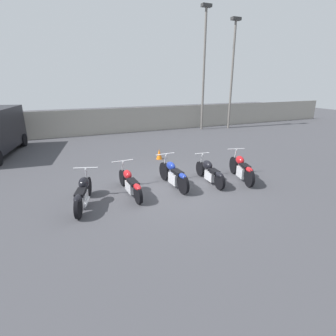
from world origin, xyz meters
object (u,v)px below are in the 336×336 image
motorcycle_slot_0 (83,193)px  motorcycle_slot_4 (242,168)px  traffic_cone_near (159,154)px  motorcycle_slot_2 (174,175)px  light_pole_left (233,66)px  motorcycle_slot_1 (130,183)px  motorcycle_slot_3 (210,172)px  light_pole_right (204,60)px

motorcycle_slot_0 → motorcycle_slot_4: 5.57m
motorcycle_slot_4 → traffic_cone_near: size_ratio=4.24×
motorcycle_slot_2 → motorcycle_slot_4: (2.55, -0.39, 0.01)m
light_pole_left → motorcycle_slot_1: light_pole_left is taller
motorcycle_slot_3 → traffic_cone_near: motorcycle_slot_3 is taller
light_pole_left → motorcycle_slot_0: (-11.92, -9.51, -4.09)m
motorcycle_slot_4 → traffic_cone_near: 4.13m
motorcycle_slot_2 → motorcycle_slot_3: 1.36m
traffic_cone_near → motorcycle_slot_2: bearing=-103.3°
motorcycle_slot_1 → traffic_cone_near: bearing=53.1°
traffic_cone_near → motorcycle_slot_4: bearing=-64.8°
motorcycle_slot_2 → motorcycle_slot_1: bearing=178.8°
light_pole_right → motorcycle_slot_0: 14.57m
light_pole_left → motorcycle_slot_0: 15.78m
light_pole_right → motorcycle_slot_2: (-6.73, -9.56, -4.44)m
traffic_cone_near → motorcycle_slot_3: bearing=-80.9°
motorcycle_slot_2 → motorcycle_slot_4: bearing=-11.4°
motorcycle_slot_0 → motorcycle_slot_4: size_ratio=0.99×
motorcycle_slot_2 → traffic_cone_near: size_ratio=4.34×
motorcycle_slot_3 → traffic_cone_near: 3.54m
motorcycle_slot_0 → traffic_cone_near: 5.29m
motorcycle_slot_2 → motorcycle_slot_0: bearing=-176.6°
motorcycle_slot_0 → motorcycle_slot_2: bearing=23.5°
light_pole_right → motorcycle_slot_2: light_pole_right is taller
motorcycle_slot_0 → motorcycle_slot_3: bearing=19.7°
light_pole_right → traffic_cone_near: 9.76m
light_pole_right → motorcycle_slot_0: bearing=-134.6°
motorcycle_slot_0 → motorcycle_slot_3: 4.37m
light_pole_left → motorcycle_slot_4: bearing=-123.6°
motorcycle_slot_1 → motorcycle_slot_2: motorcycle_slot_2 is taller
light_pole_right → motorcycle_slot_2: bearing=-125.1°
motorcycle_slot_0 → light_pole_right: bearing=62.9°
light_pole_left → traffic_cone_near: bearing=-144.2°
motorcycle_slot_3 → motorcycle_slot_4: 1.23m
motorcycle_slot_0 → motorcycle_slot_4: (5.57, -0.07, 0.01)m
motorcycle_slot_4 → traffic_cone_near: bearing=130.5°
motorcycle_slot_3 → traffic_cone_near: bearing=102.6°
motorcycle_slot_0 → motorcycle_slot_3: size_ratio=1.00×
motorcycle_slot_1 → traffic_cone_near: 4.11m
motorcycle_slot_4 → motorcycle_slot_3: bearing=-175.9°
motorcycle_slot_3 → traffic_cone_near: size_ratio=4.19×
light_pole_right → motorcycle_slot_4: bearing=-112.8°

